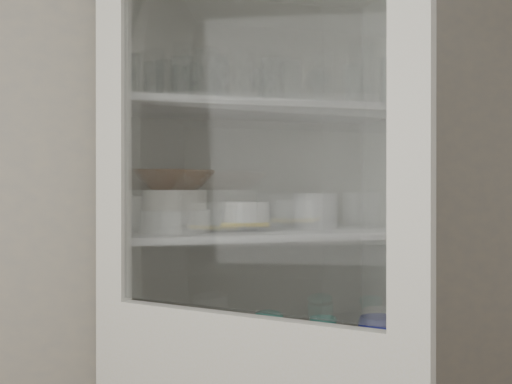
{
  "coord_description": "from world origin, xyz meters",
  "views": [
    {
      "loc": [
        -0.37,
        -0.73,
        1.39
      ],
      "look_at": [
        0.2,
        1.27,
        1.39
      ],
      "focal_mm": 45.0,
      "sensor_mm": 36.0,
      "label": 1
    }
  ],
  "objects": [
    {
      "name": "pantry_cabinet",
      "position": [
        0.2,
        1.34,
        0.94
      ],
      "size": [
        1.0,
        0.45,
        2.1
      ],
      "color": "white",
      "rests_on": "floor"
    },
    {
      "name": "tumbler_4",
      "position": [
        0.27,
        1.12,
        1.72
      ],
      "size": [
        0.07,
        0.07,
        0.13
      ],
      "primitive_type": "cylinder",
      "rotation": [
        0.0,
        0.0,
        0.19
      ],
      "color": "silver",
      "rests_on": "shelf_glass"
    },
    {
      "name": "plate_stack_back",
      "position": [
        -0.14,
        1.39,
        1.32
      ],
      "size": [
        0.23,
        0.23,
        0.11
      ],
      "primitive_type": "cylinder",
      "color": "white",
      "rests_on": "shelf_plates"
    },
    {
      "name": "plate_stack_front",
      "position": [
        -0.07,
        1.25,
        1.3
      ],
      "size": [
        0.22,
        0.22,
        0.07
      ],
      "primitive_type": "cylinder",
      "color": "white",
      "rests_on": "shelf_plates"
    },
    {
      "name": "tumbler_5",
      "position": [
        0.48,
        1.14,
        1.73
      ],
      "size": [
        0.08,
        0.08,
        0.13
      ],
      "primitive_type": "cylinder",
      "rotation": [
        0.0,
        0.0,
        0.37
      ],
      "color": "silver",
      "rests_on": "shelf_glass"
    },
    {
      "name": "goblet_1",
      "position": [
        0.01,
        1.37,
        1.75
      ],
      "size": [
        0.08,
        0.08,
        0.17
      ],
      "primitive_type": null,
      "color": "silver",
      "rests_on": "shelf_glass"
    },
    {
      "name": "measuring_cups",
      "position": [
        0.13,
        1.23,
        0.88
      ],
      "size": [
        0.11,
        0.11,
        0.04
      ],
      "primitive_type": "cylinder",
      "color": "silver",
      "rests_on": "shelf_mugs"
    },
    {
      "name": "wall_back",
      "position": [
        0.0,
        1.5,
        1.3
      ],
      "size": [
        3.6,
        0.02,
        2.6
      ],
      "primitive_type": "cube",
      "color": "#9A9791",
      "rests_on": "ground"
    },
    {
      "name": "tumbler_0",
      "position": [
        -0.21,
        1.17,
        1.72
      ],
      "size": [
        0.08,
        0.08,
        0.13
      ],
      "primitive_type": "cylinder",
      "rotation": [
        0.0,
        0.0,
        -0.27
      ],
      "color": "silver",
      "rests_on": "shelf_glass"
    },
    {
      "name": "mug_white",
      "position": [
        0.43,
        1.17,
        0.91
      ],
      "size": [
        0.13,
        0.13,
        0.09
      ],
      "primitive_type": "imported",
      "rotation": [
        0.0,
        0.0,
        0.39
      ],
      "color": "white",
      "rests_on": "shelf_mugs"
    },
    {
      "name": "mug_blue",
      "position": [
        0.61,
        1.21,
        0.91
      ],
      "size": [
        0.18,
        0.18,
        0.11
      ],
      "primitive_type": "imported",
      "rotation": [
        0.0,
        0.0,
        -0.44
      ],
      "color": "navy",
      "rests_on": "shelf_mugs"
    },
    {
      "name": "mug_teal",
      "position": [
        0.46,
        1.34,
        0.91
      ],
      "size": [
        0.12,
        0.12,
        0.09
      ],
      "primitive_type": "imported",
      "rotation": [
        0.0,
        0.0,
        0.32
      ],
      "color": "#167C6A",
      "rests_on": "shelf_mugs"
    },
    {
      "name": "tumbler_1",
      "position": [
        0.04,
        1.13,
        1.72
      ],
      "size": [
        0.08,
        0.08,
        0.13
      ],
      "primitive_type": "cylinder",
      "rotation": [
        0.0,
        0.0,
        0.35
      ],
      "color": "silver",
      "rests_on": "shelf_glass"
    },
    {
      "name": "goblet_2",
      "position": [
        0.24,
        1.37,
        1.74
      ],
      "size": [
        0.07,
        0.07,
        0.16
      ],
      "primitive_type": null,
      "color": "silver",
      "rests_on": "shelf_glass"
    },
    {
      "name": "white_canister",
      "position": [
        -0.15,
        1.32,
        0.93
      ],
      "size": [
        0.13,
        0.13,
        0.14
      ],
      "primitive_type": "cylinder",
      "rotation": [
        0.0,
        0.0,
        -0.05
      ],
      "color": "white",
      "rests_on": "shelf_mugs"
    },
    {
      "name": "goblet_3",
      "position": [
        0.45,
        1.36,
        1.75
      ],
      "size": [
        0.08,
        0.08,
        0.17
      ],
      "primitive_type": null,
      "color": "silver",
      "rests_on": "shelf_glass"
    },
    {
      "name": "terracotta_bowl",
      "position": [
        -0.07,
        1.25,
        1.42
      ],
      "size": [
        0.3,
        0.3,
        0.06
      ],
      "primitive_type": "imported",
      "rotation": [
        0.0,
        0.0,
        -0.19
      ],
      "color": "#4F301A",
      "rests_on": "cream_bowl"
    },
    {
      "name": "grey_bowl_stack",
      "position": [
        0.42,
        1.31,
        1.32
      ],
      "size": [
        0.14,
        0.14,
        0.12
      ],
      "primitive_type": "cylinder",
      "color": "silver",
      "rests_on": "shelf_plates"
    },
    {
      "name": "yellow_trivet",
      "position": [
        0.17,
        1.28,
        1.28
      ],
      "size": [
        0.19,
        0.19,
        0.01
      ],
      "primitive_type": "cube",
      "rotation": [
        0.0,
        0.0,
        -0.3
      ],
      "color": "gold",
      "rests_on": "glass_platter"
    },
    {
      "name": "white_ramekin",
      "position": [
        0.17,
        1.28,
        1.32
      ],
      "size": [
        0.17,
        0.17,
        0.07
      ],
      "primitive_type": "cylinder",
      "rotation": [
        0.0,
        0.0,
        0.14
      ],
      "color": "white",
      "rests_on": "yellow_trivet"
    },
    {
      "name": "tumbler_9",
      "position": [
        -0.04,
        1.26,
        1.73
      ],
      "size": [
        0.09,
        0.09,
        0.15
      ],
      "primitive_type": "cylinder",
      "rotation": [
        0.0,
        0.0,
        -0.37
      ],
      "color": "silver",
      "rests_on": "shelf_glass"
    },
    {
      "name": "tumbler_3",
      "position": [
        0.2,
        1.12,
        1.72
      ],
      "size": [
        0.07,
        0.07,
        0.13
      ],
      "primitive_type": "cylinder",
      "rotation": [
        0.0,
        0.0,
        0.17
      ],
      "color": "silver",
      "rests_on": "shelf_glass"
    },
    {
      "name": "tumbler_6",
      "position": [
        0.61,
        1.13,
        1.74
      ],
      "size": [
        0.1,
        0.1,
        0.15
      ],
      "primitive_type": "cylinder",
      "rotation": [
        0.0,
        0.0,
        0.27
      ],
      "color": "silver",
      "rests_on": "shelf_glass"
    },
    {
      "name": "tumbler_2",
      "position": [
        0.01,
        1.12,
        1.73
      ],
      "size": [
        0.08,
        0.08,
        0.14
      ],
      "primitive_type": "cylinder",
      "rotation": [
        0.0,
        0.0,
        -0.11
      ],
      "color": "silver",
      "rests_on": "shelf_glass"
    },
    {
      "name": "tumbler_7",
      "position": [
        -0.09,
        1.27,
        1.73
      ],
      "size": [
        0.08,
        0.08,
        0.13
      ],
      "primitive_type": "cylinder",
      "rotation": [
        0.0,
        0.0,
        -0.2
      ],
      "color": "silver",
      "rests_on": "shelf_glass"
    },
    {
      "name": "teal_jar",
      "position": [
        0.25,
        1.28,
        0.92
      ],
      "size": [
        0.1,
        0.1,
        0.12
      ],
      "color": "#167C6A",
      "rests_on": "shelf_mugs"
    },
    {
      "name": "goblet_0",
      "position": [
        -0.21,
        1.36,
        1.74
      ],
      "size": [
        0.07,
        0.07,
        0.15
      ],
      "primitive_type": null,
      "color": "silver",
      "rests_on": "shelf_glass"
    },
    {
      "name": "glass_platter",
      "position": [
        0.17,
        1.28,
        1.27
      ],
      "size": [
        0.33,
        0.33,
        0.02
      ],
      "primitive_type": "cylinder",
      "rotation": [
        0.0,
        0.0,
        -0.1
      ],
      "color": "silver",
      "rests_on": "shelf_plates"
    },
    {
      "name": "cream_bowl",
      "position": [
        -0.07,
        1.25,
        1.36
      ],
      "size": [
        0.26,
        0.26,
        0.06
      ],
      "primitive_type": "cylinder",
      "rotation": [
        0.0,
        0.0,
        0.37
      ],
      "color": "silver",
      "rests_on": "plate_stack_front"
    },
    {
      "name": "tumbler_8",
      "position": [
        -0.13,
        1.28,
        1.72
      ],
      "size": [
        0.08,
        0.08,
        0.13
      ],
      "primitive_type": "cylinder",
      "rotation": [
        0.0,
        0.0,
        -0.43
      ],
      "color": "silver",
      "rests_on": "shelf_glass"
    }
  ]
}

